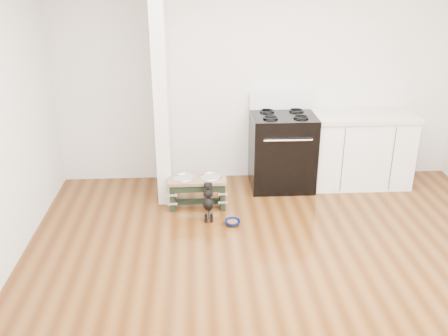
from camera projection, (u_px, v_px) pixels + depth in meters
The scene contains 8 objects.
ground at pixel (292, 289), 4.29m from camera, with size 5.00×5.00×0.00m, color #48250C.
room_shell at pixel (304, 106), 3.67m from camera, with size 5.00×5.00×5.00m.
partition_wall at pixel (162, 82), 5.65m from camera, with size 0.15×0.80×2.70m, color silver.
oven_range at pixel (282, 150), 6.11m from camera, with size 0.76×0.69×1.14m.
cabinet_run at pixel (360, 149), 6.19m from camera, with size 1.24×0.64×0.91m.
dog_feeder at pixel (197, 186), 5.66m from camera, with size 0.65×0.35×0.37m.
puppy at pixel (208, 200), 5.41m from camera, with size 0.11×0.33×0.39m.
floor_bowl at pixel (232, 223), 5.33m from camera, with size 0.18×0.18×0.05m.
Camera 1 is at (-0.80, -3.53, 2.59)m, focal length 40.00 mm.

